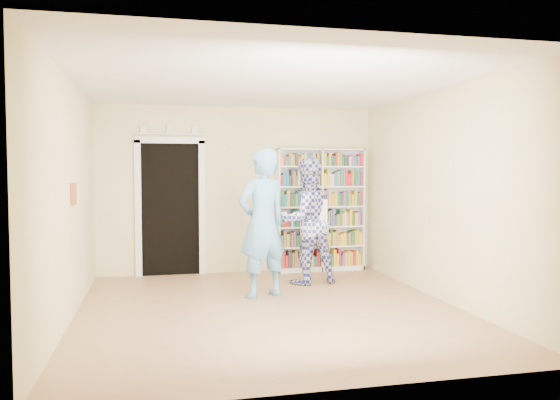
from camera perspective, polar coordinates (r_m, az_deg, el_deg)
floor at (r=6.70m, az=-1.12°, el=-11.32°), size 5.00×5.00×0.00m
ceiling at (r=6.57m, az=-1.15°, el=12.14°), size 5.00×5.00×0.00m
wall_back at (r=8.96m, az=-4.34°, el=1.04°), size 4.50×0.00×4.50m
wall_left at (r=6.43m, az=-21.17°, el=0.07°), size 0.00×5.00×5.00m
wall_right at (r=7.29m, az=16.48°, el=0.47°), size 0.00×5.00×5.00m
bookshelf at (r=9.12m, az=4.24°, el=-0.97°), size 1.48×0.28×2.03m
doorway at (r=8.85m, az=-11.38°, el=-0.14°), size 1.10×0.08×2.43m
wall_art at (r=6.63m, az=-20.75°, el=0.59°), size 0.03×0.25×0.25m
man_blue at (r=7.16m, az=-1.83°, el=-2.46°), size 0.83×0.69×1.95m
man_plaid at (r=8.05m, az=2.81°, el=-2.22°), size 0.99×0.82×1.85m
paper_sheet at (r=7.86m, az=4.21°, el=-1.13°), size 0.23×0.04×0.32m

